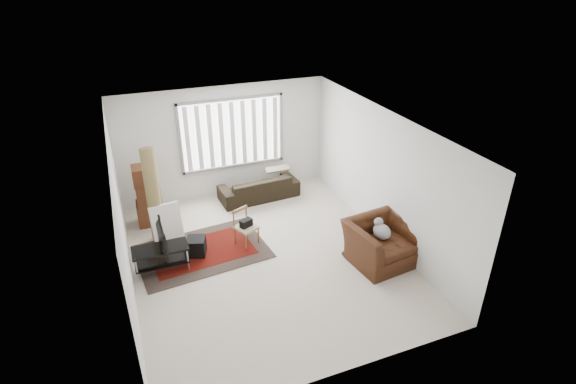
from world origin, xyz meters
name	(u,v)px	position (x,y,z in m)	size (l,w,h in m)	color
room	(258,166)	(0.03, 0.51, 1.76)	(6.00, 6.02, 2.71)	beige
persian_rug	(202,251)	(-1.14, 0.66, 0.01)	(2.65, 1.90, 0.02)	black
tv_stand	(161,254)	(-1.95, 0.34, 0.37)	(1.01, 0.46, 0.51)	black
tv	(158,237)	(-1.95, 0.34, 0.74)	(0.82, 0.11, 0.47)	black
subwoofer	(196,246)	(-1.25, 0.61, 0.20)	(0.36, 0.36, 0.36)	black
moving_boxes	(148,197)	(-1.94, 2.21, 0.63)	(0.57, 0.52, 1.35)	brown
white_flatpack	(167,222)	(-1.69, 1.41, 0.39)	(0.61, 0.09, 0.78)	silver
rolled_rug	(153,194)	(-1.86, 1.64, 0.97)	(0.29, 0.29, 1.92)	olive
sofa	(259,184)	(0.65, 2.45, 0.37)	(1.91, 0.83, 0.73)	black
side_chair	(246,225)	(-0.22, 0.66, 0.42)	(0.53, 0.53, 0.75)	tan
armchair	(383,239)	(2.05, -0.88, 0.48)	(1.40, 1.26, 0.95)	#3B1B0C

